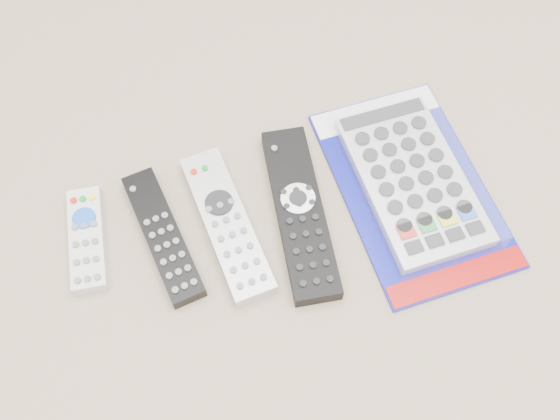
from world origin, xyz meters
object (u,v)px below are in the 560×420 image
object	(u,v)px
remote_large_black	(300,212)
remote_small_grey	(87,239)
remote_slim_black	(163,236)
jumbo_remote_packaged	(413,179)
remote_silver_dvd	(227,224)

from	to	relation	value
remote_large_black	remote_small_grey	bearing A→B (deg)	177.56
remote_small_grey	remote_large_black	world-z (taller)	remote_large_black
remote_slim_black	jumbo_remote_packaged	distance (m)	0.35
remote_slim_black	remote_large_black	xyz separation A→B (m)	(0.18, -0.03, 0.00)
remote_small_grey	remote_silver_dvd	size ratio (longest dim) A/B	0.66
remote_small_grey	remote_silver_dvd	world-z (taller)	remote_silver_dvd
jumbo_remote_packaged	remote_large_black	bearing A→B (deg)	178.97
remote_silver_dvd	jumbo_remote_packaged	distance (m)	0.26
remote_slim_black	remote_silver_dvd	world-z (taller)	remote_silver_dvd
remote_silver_dvd	remote_large_black	world-z (taller)	remote_large_black
remote_large_black	jumbo_remote_packaged	bearing A→B (deg)	7.07
remote_small_grey	remote_slim_black	distance (m)	0.10
remote_large_black	remote_slim_black	bearing A→B (deg)	-179.72
remote_small_grey	remote_silver_dvd	xyz separation A→B (m)	(0.18, -0.04, 0.00)
remote_silver_dvd	remote_small_grey	bearing A→B (deg)	164.45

